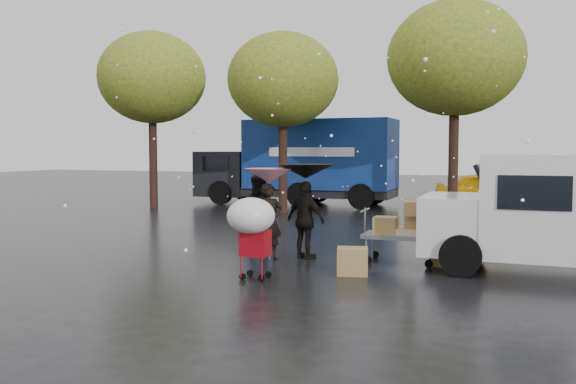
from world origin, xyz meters
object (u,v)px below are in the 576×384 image
at_px(vendor_cart, 405,228).
at_px(person_black, 306,220).
at_px(white_van, 568,211).
at_px(blue_truck, 301,162).
at_px(yellow_taxi, 495,192).
at_px(shopping_cart, 252,220).
at_px(person_pink, 269,221).

bearing_deg(vendor_cart, person_black, -173.82).
relative_size(vendor_cart, white_van, 0.31).
height_order(white_van, blue_truck, blue_truck).
bearing_deg(white_van, yellow_taxi, 98.52).
xyz_separation_m(white_van, blue_truck, (-9.32, 11.57, 0.60)).
bearing_deg(person_black, white_van, -155.25).
xyz_separation_m(vendor_cart, shopping_cart, (-2.21, -2.59, 0.34)).
relative_size(person_pink, shopping_cart, 1.09).
xyz_separation_m(person_pink, blue_truck, (-3.61, 12.17, 0.96)).
relative_size(person_black, blue_truck, 0.20).
bearing_deg(person_pink, shopping_cart, -122.43).
bearing_deg(shopping_cart, person_black, 85.95).
xyz_separation_m(shopping_cart, blue_truck, (-4.13, 14.22, 0.69)).
bearing_deg(person_black, shopping_cart, 107.60).
height_order(white_van, yellow_taxi, white_van).
bearing_deg(person_black, vendor_cart, -152.17).
bearing_deg(blue_truck, vendor_cart, -61.37).
distance_m(vendor_cart, shopping_cart, 3.42).
distance_m(person_black, blue_truck, 12.64).
bearing_deg(blue_truck, white_van, -51.16).
xyz_separation_m(vendor_cart, yellow_taxi, (1.31, 11.15, 0.02)).
distance_m(blue_truck, yellow_taxi, 7.74).
relative_size(person_black, yellow_taxi, 0.38).
xyz_separation_m(person_black, shopping_cart, (-0.17, -2.37, 0.25)).
relative_size(person_pink, person_black, 0.97).
bearing_deg(blue_truck, yellow_taxi, -3.57).
relative_size(person_black, white_van, 0.33).
bearing_deg(shopping_cart, yellow_taxi, 75.61).
bearing_deg(white_van, vendor_cart, -179.03).
bearing_deg(vendor_cart, shopping_cart, -130.50).
bearing_deg(shopping_cart, blue_truck, 106.21).
bearing_deg(person_pink, blue_truck, 59.88).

